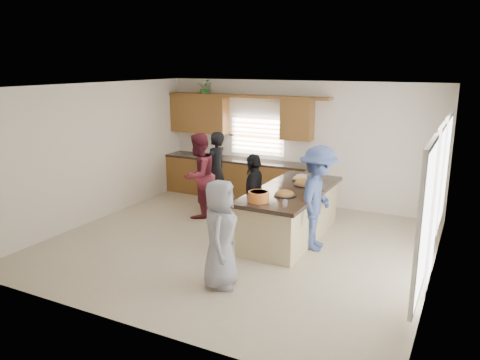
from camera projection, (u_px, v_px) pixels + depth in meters
The scene contains 18 objects.
floor at pixel (237, 244), 8.44m from camera, with size 6.50×6.50×0.00m, color #BFAD8E.
room_shell at pixel (237, 140), 7.98m from camera, with size 6.52×6.02×2.81m.
back_cabinetry at pixel (235, 160), 11.23m from camera, with size 4.08×0.66×2.46m.
right_wall_glazing at pixel (435, 197), 6.58m from camera, with size 0.06×4.00×2.25m.
island at pixel (290, 215), 8.63m from camera, with size 1.18×2.71×0.95m.
platter_front at pixel (285, 194), 8.05m from camera, with size 0.38×0.38×0.15m.
platter_mid at pixel (306, 184), 8.75m from camera, with size 0.47×0.47×0.19m.
platter_back at pixel (300, 179), 9.14m from camera, with size 0.31×0.31×0.13m.
salad_bowl at pixel (259, 196), 7.71m from camera, with size 0.35×0.35×0.17m.
clear_cup at pixel (285, 203), 7.43m from camera, with size 0.08×0.08×0.11m, color white.
plate_stack at pixel (302, 176), 9.35m from camera, with size 0.22×0.22×0.05m, color #BF8ECE.
flower_vase at pixel (317, 166), 9.28m from camera, with size 0.14×0.14×0.43m.
potted_plant at pixel (206, 88), 11.26m from camera, with size 0.35×0.31×0.39m, color #357E32.
woman_left_back at pixel (216, 171), 10.35m from camera, with size 0.63×0.41×1.73m, color black.
woman_left_mid at pixel (199, 176), 9.75m from camera, with size 0.87×0.68×1.79m, color maroon.
woman_left_front at pixel (254, 197), 8.55m from camera, with size 0.94×0.39×1.60m, color black.
woman_right_back at pixel (318, 198), 8.04m from camera, with size 1.19×0.68×1.83m, color #374778.
woman_right_front at pixel (220, 234), 6.69m from camera, with size 0.78×0.51×1.60m, color gray.
Camera 1 is at (3.64, -7.02, 3.18)m, focal length 35.00 mm.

